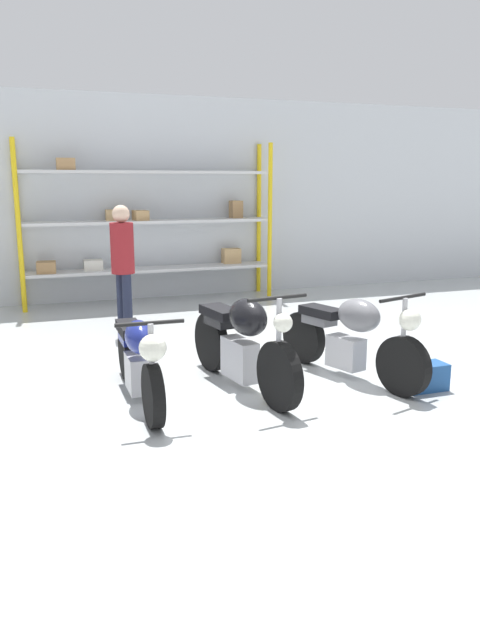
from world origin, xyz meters
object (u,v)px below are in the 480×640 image
person_browsing (123,259)px  toolbox (425,377)px  shelving_rack (147,224)px  motorcycle_grey (351,336)px  motorcycle_black (242,341)px  motorcycle_blue (138,357)px

person_browsing → toolbox: person_browsing is taller
shelving_rack → motorcycle_grey: 5.42m
motorcycle_black → person_browsing: 2.89m
motorcycle_blue → motorcycle_grey: (2.30, -0.07, 0.03)m
motorcycle_black → motorcycle_grey: size_ratio=1.04×
motorcycle_black → toolbox: 1.93m
motorcycle_grey → motorcycle_black: bearing=-110.6°
motorcycle_blue → motorcycle_black: bearing=91.7°
motorcycle_black → toolbox: size_ratio=4.81×
shelving_rack → motorcycle_blue: bearing=-102.9°
shelving_rack → person_browsing: 2.57m
shelving_rack → motorcycle_grey: size_ratio=2.18×
motorcycle_blue → toolbox: (2.83, -0.68, -0.30)m
shelving_rack → person_browsing: bearing=-109.4°
toolbox → motorcycle_grey: bearing=130.9°
motorcycle_blue → person_browsing: (0.33, 2.75, 0.63)m
shelving_rack → motorcycle_grey: bearing=-77.9°
toolbox → person_browsing: bearing=126.1°
motorcycle_black → toolbox: bearing=59.9°
motorcycle_black → shelving_rack: bearing=170.3°
shelving_rack → person_browsing: (-0.85, -2.41, -0.31)m
motorcycle_grey → toolbox: (0.53, -0.61, -0.33)m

